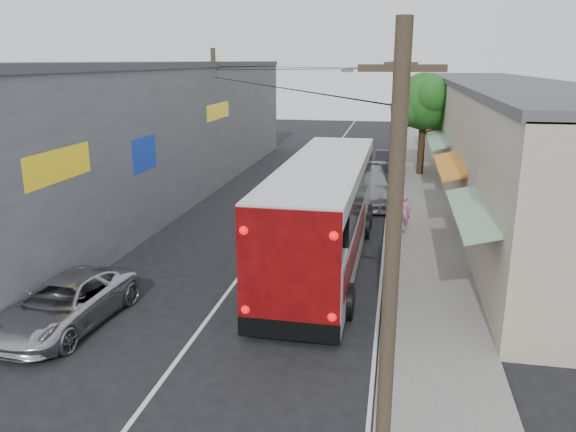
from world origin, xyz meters
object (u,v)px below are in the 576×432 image
(parked_suv, at_px, (368,186))
(pedestrian_far, at_px, (398,216))
(parked_car_mid, at_px, (385,173))
(jeepney, at_px, (65,304))
(pedestrian_near, at_px, (404,212))
(parked_car_far, at_px, (387,161))
(coach_bus, at_px, (324,211))

(parked_suv, bearing_deg, pedestrian_far, -77.72)
(parked_car_mid, bearing_deg, jeepney, -112.18)
(jeepney, bearing_deg, parked_suv, 68.85)
(parked_car_mid, relative_size, pedestrian_near, 2.44)
(jeepney, height_order, parked_suv, parked_suv)
(pedestrian_near, xyz_separation_m, pedestrian_far, (-0.26, -0.50, -0.06))
(parked_suv, xyz_separation_m, parked_car_far, (0.80, 9.00, -0.22))
(coach_bus, bearing_deg, parked_car_far, 84.63)
(parked_suv, distance_m, pedestrian_far, 5.75)
(coach_bus, height_order, pedestrian_near, coach_bus)
(coach_bus, relative_size, jeepney, 2.71)
(jeepney, xyz_separation_m, parked_car_mid, (8.40, 21.45, -0.04))
(parked_car_far, bearing_deg, coach_bus, -95.55)
(pedestrian_near, bearing_deg, parked_car_far, -83.92)
(jeepney, relative_size, pedestrian_far, 3.46)
(pedestrian_near, bearing_deg, coach_bus, 58.62)
(parked_suv, bearing_deg, parked_car_far, 81.06)
(pedestrian_far, bearing_deg, pedestrian_near, -104.76)
(jeepney, distance_m, parked_car_far, 26.61)
(parked_car_far, relative_size, pedestrian_far, 2.95)
(parked_car_mid, xyz_separation_m, parked_car_far, (0.00, 3.80, 0.05))
(parked_car_far, xyz_separation_m, pedestrian_far, (0.80, -14.53, 0.14))
(parked_suv, distance_m, pedestrian_near, 5.36)
(coach_bus, height_order, parked_car_mid, coach_bus)
(jeepney, bearing_deg, coach_bus, 49.70)
(parked_suv, relative_size, parked_car_far, 1.49)
(coach_bus, distance_m, parked_suv, 9.70)
(parked_suv, distance_m, parked_car_mid, 5.27)
(parked_suv, height_order, parked_car_mid, parked_suv)
(coach_bus, height_order, parked_car_far, coach_bus)
(jeepney, xyz_separation_m, pedestrian_near, (9.46, 11.22, 0.21))
(parked_suv, bearing_deg, jeepney, -118.93)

